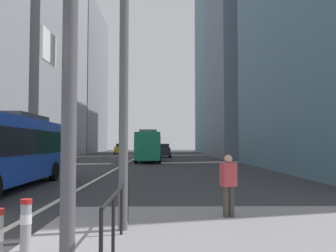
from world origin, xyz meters
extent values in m
plane|color=#303033|center=(0.00, 20.00, 0.00)|extent=(160.00, 160.00, 0.00)
cube|color=beige|center=(0.00, 30.00, 0.01)|extent=(0.20, 80.00, 0.01)
cube|color=#9E9EA3|center=(-16.00, 46.85, 15.20)|extent=(10.91, 25.72, 30.40)
cube|color=gray|center=(-16.00, 74.25, 16.45)|extent=(10.38, 24.94, 32.91)
cube|color=slate|center=(17.00, 43.57, 15.43)|extent=(11.91, 16.62, 30.86)
cube|color=slate|center=(17.00, 67.86, 19.26)|extent=(10.67, 21.61, 38.52)
cube|color=blue|center=(-3.29, 9.00, 1.73)|extent=(2.73, 11.24, 2.75)
cube|color=black|center=(-3.29, 9.00, 2.07)|extent=(2.76, 11.02, 1.10)
cube|color=#4C4C51|center=(-3.32, 10.68, 3.25)|extent=(1.83, 4.06, 0.30)
cylinder|color=black|center=(-2.16, 12.60, 0.50)|extent=(0.32, 1.01, 1.00)
cylinder|color=black|center=(-4.56, 12.56, 0.50)|extent=(0.32, 1.01, 1.00)
cube|color=#198456|center=(2.19, 32.38, 1.73)|extent=(2.57, 10.66, 2.75)
cube|color=black|center=(2.19, 32.38, 2.07)|extent=(2.61, 10.44, 1.10)
cube|color=#4C4C51|center=(2.20, 30.78, 3.25)|extent=(1.77, 3.84, 0.30)
cylinder|color=black|center=(0.97, 35.78, 0.50)|extent=(0.31, 1.00, 1.00)
cylinder|color=black|center=(3.37, 35.79, 0.50)|extent=(0.31, 1.00, 1.00)
cylinder|color=black|center=(1.01, 28.97, 0.50)|extent=(0.31, 1.00, 1.00)
cylinder|color=black|center=(3.41, 28.98, 0.50)|extent=(0.31, 1.00, 1.00)
cube|color=silver|center=(-7.17, 30.26, 0.87)|extent=(1.94, 4.59, 1.10)
cube|color=black|center=(-7.17, 30.41, 1.68)|extent=(1.58, 2.50, 0.52)
cylinder|color=black|center=(-6.20, 28.75, 0.32)|extent=(0.24, 0.65, 0.64)
cylinder|color=black|center=(-8.02, 28.69, 0.32)|extent=(0.24, 0.65, 0.64)
cylinder|color=black|center=(-6.31, 31.83, 0.32)|extent=(0.24, 0.65, 0.64)
cylinder|color=black|center=(-8.13, 31.76, 0.32)|extent=(0.24, 0.65, 0.64)
cube|color=#232838|center=(3.84, 43.77, 0.87)|extent=(1.91, 4.39, 1.10)
cube|color=black|center=(3.84, 43.62, 1.68)|extent=(1.56, 2.39, 0.52)
cylinder|color=black|center=(2.89, 45.22, 0.32)|extent=(0.24, 0.65, 0.64)
cylinder|color=black|center=(4.71, 45.27, 0.32)|extent=(0.24, 0.65, 0.64)
cylinder|color=black|center=(2.97, 42.27, 0.32)|extent=(0.24, 0.65, 0.64)
cylinder|color=black|center=(4.79, 42.32, 0.32)|extent=(0.24, 0.65, 0.64)
cube|color=maroon|center=(2.92, 52.49, 0.87)|extent=(1.79, 4.07, 1.10)
cube|color=black|center=(2.92, 52.34, 1.68)|extent=(1.50, 2.20, 0.52)
cylinder|color=black|center=(2.00, 53.87, 0.32)|extent=(0.22, 0.64, 0.64)
cylinder|color=black|center=(3.82, 53.87, 0.32)|extent=(0.22, 0.64, 0.64)
cylinder|color=black|center=(2.01, 51.11, 0.32)|extent=(0.22, 0.64, 0.64)
cylinder|color=black|center=(3.83, 51.11, 0.32)|extent=(0.22, 0.64, 0.64)
cube|color=gold|center=(-4.06, 59.50, 0.87)|extent=(1.91, 4.22, 1.10)
cube|color=black|center=(-4.05, 59.65, 1.68)|extent=(1.56, 2.29, 0.52)
cylinder|color=black|center=(-3.19, 58.05, 0.32)|extent=(0.24, 0.65, 0.64)
cylinder|color=black|center=(-5.01, 58.11, 0.32)|extent=(0.24, 0.65, 0.64)
cylinder|color=black|center=(-3.10, 60.89, 0.32)|extent=(0.24, 0.65, 0.64)
cylinder|color=black|center=(-4.92, 60.94, 0.32)|extent=(0.24, 0.65, 0.64)
cylinder|color=#515156|center=(2.29, -1.35, 3.15)|extent=(0.22, 0.22, 6.00)
cube|color=white|center=(2.04, -1.53, 3.35)|extent=(0.04, 0.60, 0.44)
cylinder|color=#56565B|center=(2.79, 1.24, 4.15)|extent=(0.20, 0.20, 8.00)
cylinder|color=#99999E|center=(1.30, -0.30, 0.60)|extent=(0.18, 0.18, 0.90)
cylinder|color=white|center=(1.30, -0.30, 0.71)|extent=(0.19, 0.19, 0.16)
cylinder|color=#B21E19|center=(1.30, -0.30, 1.01)|extent=(0.20, 0.20, 0.08)
cylinder|color=black|center=(2.80, -1.56, 0.62)|extent=(0.06, 0.06, 0.95)
cylinder|color=black|center=(2.80, -0.36, 0.62)|extent=(0.06, 0.06, 0.95)
cylinder|color=black|center=(2.80, 0.85, 0.62)|extent=(0.06, 0.06, 0.95)
cylinder|color=black|center=(2.80, 2.05, 0.62)|extent=(0.06, 0.06, 0.95)
cylinder|color=black|center=(2.80, 0.24, 1.10)|extent=(0.06, 3.61, 0.06)
cylinder|color=#423D38|center=(5.39, 2.56, 0.53)|extent=(0.15, 0.15, 0.76)
cylinder|color=#423D38|center=(5.24, 2.50, 0.53)|extent=(0.15, 0.15, 0.76)
cube|color=#B73D42|center=(5.32, 2.53, 1.21)|extent=(0.44, 0.36, 0.59)
sphere|color=tan|center=(5.32, 2.53, 1.61)|extent=(0.21, 0.21, 0.21)
camera|label=1|loc=(3.63, -6.42, 2.00)|focal=37.63mm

